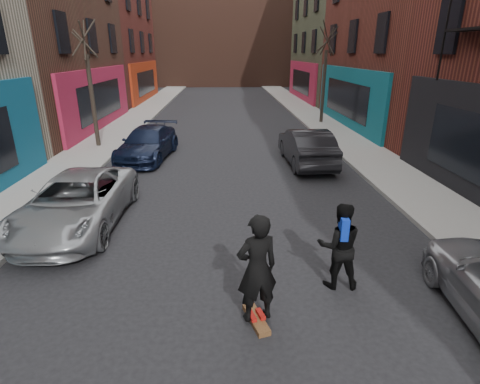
{
  "coord_description": "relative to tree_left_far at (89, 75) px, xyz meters",
  "views": [
    {
      "loc": [
        -0.12,
        -0.07,
        4.38
      ],
      "look_at": [
        0.21,
        7.32,
        1.6
      ],
      "focal_mm": 28.0,
      "sensor_mm": 36.0,
      "label": 1
    }
  ],
  "objects": [
    {
      "name": "sidewalk_left",
      "position": [
        -0.05,
        12.0,
        -3.31
      ],
      "size": [
        2.5,
        84.0,
        0.13
      ],
      "primitive_type": "cube",
      "color": "gray",
      "rests_on": "ground"
    },
    {
      "name": "sidewalk_right",
      "position": [
        12.45,
        12.0,
        -3.31
      ],
      "size": [
        2.5,
        84.0,
        0.13
      ],
      "primitive_type": "cube",
      "color": "gray",
      "rests_on": "ground"
    },
    {
      "name": "building_far",
      "position": [
        6.2,
        38.0,
        3.62
      ],
      "size": [
        40.0,
        10.0,
        14.0
      ],
      "primitive_type": "cube",
      "color": "#47281E",
      "rests_on": "ground"
    },
    {
      "name": "tree_left_far",
      "position": [
        0.0,
        0.0,
        0.0
      ],
      "size": [
        2.0,
        2.0,
        6.5
      ],
      "primitive_type": null,
      "color": "black",
      "rests_on": "sidewalk_left"
    },
    {
      "name": "tree_right_far",
      "position": [
        12.4,
        6.0,
        0.15
      ],
      "size": [
        2.0,
        2.0,
        6.8
      ],
      "primitive_type": null,
      "color": "black",
      "rests_on": "sidewalk_right"
    },
    {
      "name": "parked_left_far",
      "position": [
        2.19,
        -8.76,
        -2.7
      ],
      "size": [
        2.35,
        4.95,
        1.36
      ],
      "primitive_type": "imported",
      "rotation": [
        0.0,
        0.0,
        -0.02
      ],
      "color": "gray",
      "rests_on": "ground"
    },
    {
      "name": "parked_left_end",
      "position": [
        2.79,
        -2.02,
        -2.71
      ],
      "size": [
        2.42,
        4.79,
        1.33
      ],
      "primitive_type": "imported",
      "rotation": [
        0.0,
        0.0,
        -0.12
      ],
      "color": "black",
      "rests_on": "ground"
    },
    {
      "name": "parked_right_end",
      "position": [
        9.46,
        -3.21,
        -2.64
      ],
      "size": [
        1.7,
        4.54,
        1.48
      ],
      "primitive_type": "imported",
      "rotation": [
        0.0,
        0.0,
        3.17
      ],
      "color": "black",
      "rests_on": "ground"
    },
    {
      "name": "skateboard",
      "position": [
        6.59,
        -12.82,
        -3.33
      ],
      "size": [
        0.44,
        0.83,
        0.1
      ],
      "primitive_type": "cube",
      "rotation": [
        0.0,
        0.0,
        0.29
      ],
      "color": "brown",
      "rests_on": "ground"
    },
    {
      "name": "skateboarder",
      "position": [
        6.59,
        -12.82,
        -2.32
      ],
      "size": [
        0.81,
        0.64,
        1.93
      ],
      "primitive_type": "imported",
      "rotation": [
        0.0,
        0.0,
        3.43
      ],
      "color": "black",
      "rests_on": "skateboard"
    },
    {
      "name": "pedestrian",
      "position": [
        8.27,
        -11.78,
        -2.49
      ],
      "size": [
        0.9,
        0.73,
        1.76
      ],
      "rotation": [
        0.0,
        0.0,
        3.06
      ],
      "color": "black",
      "rests_on": "ground"
    }
  ]
}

